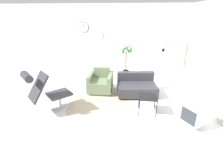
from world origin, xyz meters
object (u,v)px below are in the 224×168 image
(armchair_red, at_px, (101,83))
(shelf_unit, at_px, (168,43))
(crt_television, at_px, (195,115))
(potted_plant, at_px, (126,61))
(couch_low, at_px, (136,87))
(side_table, at_px, (148,98))
(lounge_chair, at_px, (44,88))

(armchair_red, height_order, shelf_unit, shelf_unit)
(crt_television, xyz_separation_m, potted_plant, (-1.76, 3.21, 0.37))
(crt_television, height_order, shelf_unit, shelf_unit)
(couch_low, height_order, shelf_unit, shelf_unit)
(couch_low, bearing_deg, side_table, 95.50)
(armchair_red, bearing_deg, shelf_unit, -141.55)
(couch_low, xyz_separation_m, shelf_unit, (1.18, 1.98, 1.09))
(lounge_chair, relative_size, crt_television, 1.79)
(armchair_red, xyz_separation_m, side_table, (1.47, -1.18, 0.13))
(lounge_chair, height_order, potted_plant, potted_plant)
(potted_plant, bearing_deg, side_table, -75.74)
(side_table, xyz_separation_m, crt_television, (1.06, -0.46, -0.14))
(potted_plant, relative_size, shelf_unit, 0.66)
(lounge_chair, height_order, couch_low, lounge_chair)
(couch_low, relative_size, shelf_unit, 0.63)
(lounge_chair, distance_m, potted_plant, 3.61)
(side_table, distance_m, potted_plant, 2.84)
(couch_low, height_order, side_table, couch_low)
(lounge_chair, bearing_deg, crt_television, 41.43)
(crt_television, bearing_deg, couch_low, 6.38)
(side_table, xyz_separation_m, shelf_unit, (0.90, 3.11, 0.90))
(couch_low, distance_m, shelf_unit, 2.55)
(side_table, distance_m, shelf_unit, 3.36)
(couch_low, xyz_separation_m, crt_television, (1.34, -1.59, 0.05))
(armchair_red, height_order, couch_low, armchair_red)
(armchair_red, bearing_deg, side_table, 140.40)
(lounge_chair, relative_size, potted_plant, 0.84)
(crt_television, relative_size, shelf_unit, 0.31)
(lounge_chair, distance_m, crt_television, 3.73)
(potted_plant, xyz_separation_m, shelf_unit, (1.59, 0.37, 0.67))
(couch_low, bearing_deg, armchair_red, -10.93)
(armchair_red, distance_m, potted_plant, 1.78)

